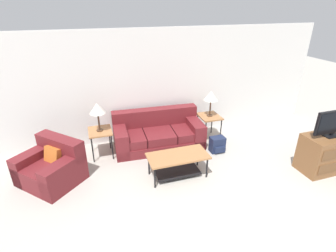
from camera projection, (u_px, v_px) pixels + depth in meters
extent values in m
cube|color=white|center=(155.00, 85.00, 6.20)|extent=(8.67, 0.06, 2.60)
cube|color=maroon|center=(159.00, 142.00, 6.16)|extent=(2.07, 1.05, 0.22)
cube|color=maroon|center=(130.00, 138.00, 5.89)|extent=(0.70, 0.88, 0.20)
cube|color=maroon|center=(159.00, 134.00, 6.05)|extent=(0.70, 0.88, 0.20)
cube|color=maroon|center=(186.00, 131.00, 6.21)|extent=(0.70, 0.88, 0.20)
cube|color=maroon|center=(155.00, 117.00, 6.24)|extent=(2.03, 0.37, 0.40)
cube|color=maroon|center=(121.00, 140.00, 5.88)|extent=(0.33, 0.96, 0.58)
cube|color=maroon|center=(194.00, 131.00, 6.28)|extent=(0.33, 0.96, 0.58)
cube|color=maroon|center=(51.00, 173.00, 4.90)|extent=(1.36, 1.36, 0.40)
cube|color=maroon|center=(60.00, 147.00, 4.97)|extent=(0.90, 0.93, 0.40)
cube|color=maroon|center=(36.00, 164.00, 5.03)|extent=(0.82, 0.80, 0.56)
cube|color=maroon|center=(65.00, 175.00, 4.70)|extent=(0.82, 0.80, 0.56)
cube|color=orange|center=(53.00, 156.00, 4.86)|extent=(0.37, 0.38, 0.36)
cube|color=#A87042|center=(178.00, 156.00, 4.96)|extent=(1.16, 0.55, 0.04)
cylinder|color=black|center=(155.00, 178.00, 4.73)|extent=(0.03, 0.03, 0.43)
cylinder|color=black|center=(207.00, 168.00, 5.02)|extent=(0.03, 0.03, 0.43)
cylinder|color=black|center=(149.00, 165.00, 5.10)|extent=(0.03, 0.03, 0.43)
cylinder|color=black|center=(198.00, 156.00, 5.39)|extent=(0.03, 0.03, 0.43)
cube|color=black|center=(178.00, 172.00, 5.12)|extent=(0.87, 0.39, 0.02)
cube|color=#A87042|center=(100.00, 131.00, 5.60)|extent=(0.48, 0.56, 0.03)
cylinder|color=black|center=(93.00, 150.00, 5.46)|extent=(0.03, 0.03, 0.57)
cylinder|color=black|center=(112.00, 147.00, 5.58)|extent=(0.03, 0.03, 0.57)
cylinder|color=black|center=(91.00, 140.00, 5.87)|extent=(0.03, 0.03, 0.57)
cylinder|color=black|center=(110.00, 137.00, 5.99)|extent=(0.03, 0.03, 0.57)
cube|color=#A87042|center=(210.00, 116.00, 6.32)|extent=(0.48, 0.56, 0.03)
cylinder|color=black|center=(205.00, 133.00, 6.19)|extent=(0.03, 0.03, 0.57)
cylinder|color=black|center=(221.00, 131.00, 6.30)|extent=(0.03, 0.03, 0.57)
cylinder|color=black|center=(197.00, 125.00, 6.60)|extent=(0.03, 0.03, 0.57)
cylinder|color=black|center=(212.00, 123.00, 6.71)|extent=(0.03, 0.03, 0.57)
cylinder|color=#472D1E|center=(100.00, 130.00, 5.59)|extent=(0.14, 0.14, 0.02)
cylinder|color=#472D1E|center=(99.00, 122.00, 5.50)|extent=(0.04, 0.04, 0.38)
cone|color=white|center=(97.00, 108.00, 5.37)|extent=(0.33, 0.33, 0.22)
cylinder|color=#472D1E|center=(210.00, 115.00, 6.31)|extent=(0.14, 0.14, 0.02)
cylinder|color=#472D1E|center=(210.00, 108.00, 6.22)|extent=(0.04, 0.04, 0.38)
cone|color=white|center=(211.00, 96.00, 6.10)|extent=(0.33, 0.33, 0.22)
cube|color=brown|center=(326.00, 153.00, 5.19)|extent=(0.98, 0.56, 0.77)
cube|color=brown|center=(336.00, 166.00, 5.00)|extent=(0.86, 0.01, 0.21)
cube|color=black|center=(331.00, 135.00, 5.02)|extent=(0.31, 0.20, 0.02)
cube|color=black|center=(331.00, 134.00, 5.00)|extent=(0.06, 0.04, 0.05)
cube|color=black|center=(335.00, 122.00, 4.89)|extent=(0.88, 0.05, 0.46)
cube|color=black|center=(336.00, 122.00, 4.87)|extent=(0.81, 0.01, 0.40)
cube|color=#1E2847|center=(217.00, 144.00, 5.92)|extent=(0.32, 0.22, 0.36)
cube|color=#1E2847|center=(220.00, 150.00, 5.83)|extent=(0.24, 0.05, 0.14)
cylinder|color=#1E2847|center=(211.00, 142.00, 5.99)|extent=(0.02, 0.02, 0.27)
cylinder|color=#1E2847|center=(218.00, 140.00, 6.04)|extent=(0.02, 0.02, 0.27)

